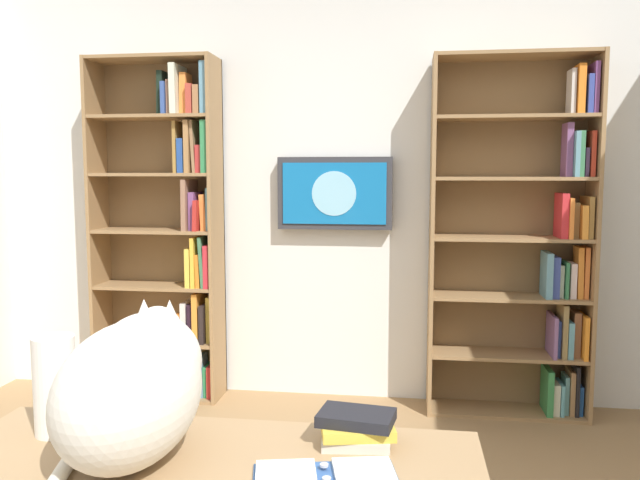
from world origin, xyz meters
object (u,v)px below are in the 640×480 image
at_px(bookshelf_right, 173,227).
at_px(wall_mounted_tv, 335,193).
at_px(bookshelf_left, 529,245).
at_px(cat, 136,383).
at_px(paper_towel_roll, 55,385).
at_px(desk_book_stack, 356,428).

bearing_deg(bookshelf_right, wall_mounted_tv, -175.13).
xyz_separation_m(bookshelf_left, cat, (1.35, 2.36, -0.10)).
bearing_deg(bookshelf_left, bookshelf_right, 0.08).
height_order(bookshelf_right, paper_towel_roll, bookshelf_right).
distance_m(wall_mounted_tv, paper_towel_roll, 2.43).
bearing_deg(bookshelf_left, cat, 60.19).
xyz_separation_m(bookshelf_left, wall_mounted_tv, (1.15, -0.08, 0.29)).
height_order(bookshelf_right, cat, bookshelf_right).
bearing_deg(wall_mounted_tv, cat, 85.25).
bearing_deg(bookshelf_left, desk_book_stack, 69.53).
xyz_separation_m(bookshelf_left, desk_book_stack, (0.83, 2.21, -0.24)).
bearing_deg(desk_book_stack, bookshelf_left, -110.47).
distance_m(bookshelf_right, cat, 2.50).
bearing_deg(paper_towel_roll, cat, 159.48).
distance_m(bookshelf_left, bookshelf_right, 2.16).
xyz_separation_m(cat, paper_towel_roll, (0.28, -0.10, -0.05)).
bearing_deg(paper_towel_roll, desk_book_stack, -176.57).
xyz_separation_m(wall_mounted_tv, cat, (0.20, 2.45, -0.39)).
xyz_separation_m(bookshelf_left, bookshelf_right, (2.16, 0.00, 0.08)).
xyz_separation_m(bookshelf_right, wall_mounted_tv, (-1.01, -0.09, 0.22)).
relative_size(bookshelf_left, paper_towel_roll, 7.89).
bearing_deg(cat, desk_book_stack, -163.97).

